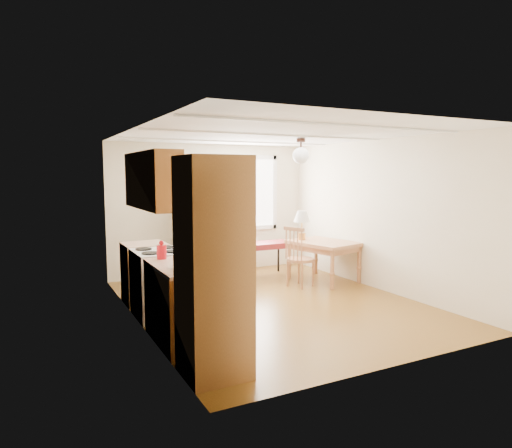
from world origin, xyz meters
TOP-DOWN VIEW (x-y plane):
  - room_shell at (0.00, 0.00)m, footprint 4.60×5.60m
  - kitchen_run at (-1.72, -0.63)m, footprint 0.65×3.40m
  - window_unit at (0.60, 2.47)m, footprint 1.64×0.05m
  - pendant_light at (0.70, 0.40)m, footprint 0.26×0.26m
  - refrigerator at (-0.45, 2.12)m, footprint 0.79×0.79m
  - bench at (0.61, 1.76)m, footprint 1.39×0.55m
  - dining_table at (1.50, 0.86)m, footprint 1.12×1.33m
  - chair at (0.83, 0.69)m, footprint 0.50×0.50m
  - table_lamp at (1.27, 1.22)m, footprint 0.31×0.31m
  - coffee_maker at (-1.72, -1.09)m, footprint 0.20×0.26m
  - kettle at (-1.80, -0.40)m, footprint 0.12×0.12m

SIDE VIEW (x-z plane):
  - bench at x=0.61m, z-range 0.25..0.89m
  - chair at x=0.83m, z-range 0.08..1.11m
  - dining_table at x=1.50m, z-range 0.26..0.99m
  - kitchen_run at x=-1.72m, z-range -0.26..1.94m
  - refrigerator at x=-0.45m, z-range 0.00..1.74m
  - kettle at x=-1.80m, z-range 0.88..1.11m
  - coffee_maker at x=-1.72m, z-range 0.85..1.23m
  - table_lamp at x=1.27m, z-range 0.85..1.38m
  - room_shell at x=0.00m, z-range -0.06..2.56m
  - window_unit at x=0.60m, z-range 0.79..2.31m
  - pendant_light at x=0.70m, z-range 2.04..2.44m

